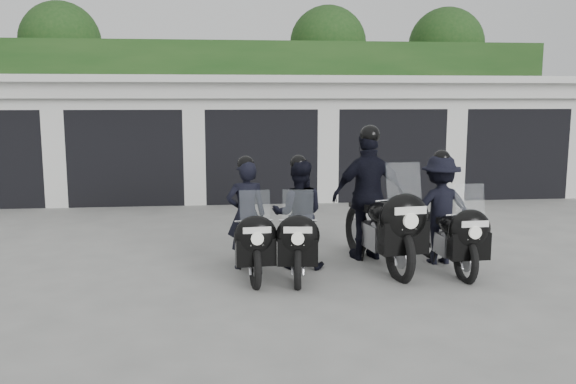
{
  "coord_description": "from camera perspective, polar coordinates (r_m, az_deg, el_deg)",
  "views": [
    {
      "loc": [
        -0.9,
        -8.62,
        2.47
      ],
      "look_at": [
        0.07,
        0.48,
        1.05
      ],
      "focal_mm": 38.0,
      "sensor_mm": 36.0,
      "label": 1
    }
  ],
  "objects": [
    {
      "name": "garage_block",
      "position": [
        16.73,
        -3.04,
        5.24
      ],
      "size": [
        16.4,
        6.8,
        2.96
      ],
      "color": "silver",
      "rests_on": "ground"
    },
    {
      "name": "police_bike_a",
      "position": [
        8.6,
        -3.71,
        -3.24
      ],
      "size": [
        0.68,
        1.95,
        1.7
      ],
      "rotation": [
        0.0,
        0.0,
        0.08
      ],
      "color": "black",
      "rests_on": "ground"
    },
    {
      "name": "background_vegetation",
      "position": [
        21.57,
        -2.79,
        9.63
      ],
      "size": [
        20.0,
        3.9,
        5.8
      ],
      "color": "#183A15",
      "rests_on": "ground"
    },
    {
      "name": "police_bike_b",
      "position": [
        8.69,
        0.96,
        -2.79
      ],
      "size": [
        0.85,
        1.96,
        1.71
      ],
      "rotation": [
        0.0,
        0.0,
        -0.13
      ],
      "color": "black",
      "rests_on": "ground"
    },
    {
      "name": "police_bike_c",
      "position": [
        9.21,
        8.03,
        -1.07
      ],
      "size": [
        1.24,
        2.43,
        2.13
      ],
      "rotation": [
        0.0,
        0.0,
        0.15
      ],
      "color": "black",
      "rests_on": "ground"
    },
    {
      "name": "ground",
      "position": [
        9.01,
        -0.14,
        -7.09
      ],
      "size": [
        80.0,
        80.0,
        0.0
      ],
      "primitive_type": "plane",
      "color": "gray",
      "rests_on": "ground"
    },
    {
      "name": "police_bike_d",
      "position": [
        9.25,
        14.37,
        -2.17
      ],
      "size": [
        1.08,
        2.03,
        1.76
      ],
      "rotation": [
        0.0,
        0.0,
        0.04
      ],
      "color": "black",
      "rests_on": "ground"
    }
  ]
}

